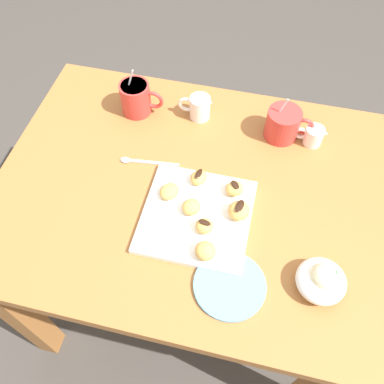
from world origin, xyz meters
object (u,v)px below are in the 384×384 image
(beignet_1, at_px, (199,178))
(pastry_plate_square, at_px, (197,216))
(coffee_mug_red_right, at_px, (284,123))
(saucer_sky_left, at_px, (230,286))
(ice_cream_bowl, at_px, (322,280))
(chocolate_sauce_pitcher, at_px, (313,135))
(beignet_6, at_px, (205,251))
(beignet_4, at_px, (234,190))
(dining_table, at_px, (188,213))
(beignet_3, at_px, (239,211))
(coffee_mug_red_left, at_px, (136,97))
(cream_pitcher_white, at_px, (199,107))
(beignet_2, at_px, (205,226))
(beignet_5, at_px, (191,207))
(beignet_0, at_px, (169,191))

(beignet_1, bearing_deg, pastry_plate_square, -80.02)
(coffee_mug_red_right, xyz_separation_m, saucer_sky_left, (-0.06, -0.48, -0.04))
(ice_cream_bowl, bearing_deg, chocolate_sauce_pitcher, 96.02)
(pastry_plate_square, height_order, chocolate_sauce_pitcher, chocolate_sauce_pitcher)
(beignet_6, bearing_deg, saucer_sky_left, -39.70)
(ice_cream_bowl, bearing_deg, beignet_1, 146.79)
(beignet_4, bearing_deg, dining_table, 178.42)
(dining_table, bearing_deg, beignet_3, -23.68)
(pastry_plate_square, distance_m, beignet_1, 0.11)
(coffee_mug_red_left, xyz_separation_m, beignet_4, (0.34, -0.24, -0.02))
(cream_pitcher_white, relative_size, beignet_4, 2.24)
(ice_cream_bowl, xyz_separation_m, beignet_2, (-0.28, 0.08, -0.00))
(cream_pitcher_white, distance_m, chocolate_sauce_pitcher, 0.33)
(chocolate_sauce_pitcher, height_order, beignet_4, chocolate_sauce_pitcher)
(chocolate_sauce_pitcher, bearing_deg, saucer_sky_left, -107.34)
(beignet_5, bearing_deg, beignet_0, 152.83)
(beignet_2, bearing_deg, beignet_3, 39.30)
(beignet_2, distance_m, beignet_3, 0.09)
(cream_pitcher_white, height_order, beignet_4, cream_pitcher_white)
(dining_table, bearing_deg, saucer_sky_left, -57.38)
(beignet_4, bearing_deg, beignet_2, -113.19)
(cream_pitcher_white, height_order, beignet_6, cream_pitcher_white)
(saucer_sky_left, relative_size, beignet_1, 3.46)
(dining_table, height_order, beignet_6, beignet_6)
(beignet_0, bearing_deg, dining_table, 49.29)
(dining_table, bearing_deg, beignet_0, -130.71)
(saucer_sky_left, xyz_separation_m, beignet_4, (-0.03, 0.24, 0.03))
(dining_table, bearing_deg, pastry_plate_square, -63.31)
(ice_cream_bowl, height_order, beignet_3, ice_cream_bowl)
(coffee_mug_red_right, xyz_separation_m, beignet_4, (-0.10, -0.24, -0.02))
(beignet_0, bearing_deg, beignet_2, -36.04)
(pastry_plate_square, bearing_deg, beignet_6, -66.49)
(beignet_5, distance_m, beignet_6, 0.12)
(pastry_plate_square, distance_m, beignet_2, 0.05)
(ice_cream_bowl, height_order, beignet_6, ice_cream_bowl)
(coffee_mug_red_left, distance_m, beignet_3, 0.47)
(beignet_4, height_order, beignet_6, beignet_6)
(coffee_mug_red_left, relative_size, beignet_1, 3.16)
(ice_cream_bowl, distance_m, beignet_3, 0.25)
(cream_pitcher_white, relative_size, chocolate_sauce_pitcher, 1.14)
(cream_pitcher_white, distance_m, ice_cream_bowl, 0.59)
(beignet_1, bearing_deg, saucer_sky_left, -63.22)
(ice_cream_bowl, bearing_deg, beignet_4, 139.56)
(beignet_6, bearing_deg, beignet_0, 131.02)
(dining_table, xyz_separation_m, beignet_5, (0.03, -0.08, 0.16))
(dining_table, relative_size, pastry_plate_square, 3.84)
(cream_pitcher_white, xyz_separation_m, chocolate_sauce_pitcher, (0.33, -0.03, -0.01))
(saucer_sky_left, height_order, beignet_4, beignet_4)
(beignet_5, bearing_deg, beignet_1, 91.46)
(dining_table, height_order, chocolate_sauce_pitcher, chocolate_sauce_pitcher)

